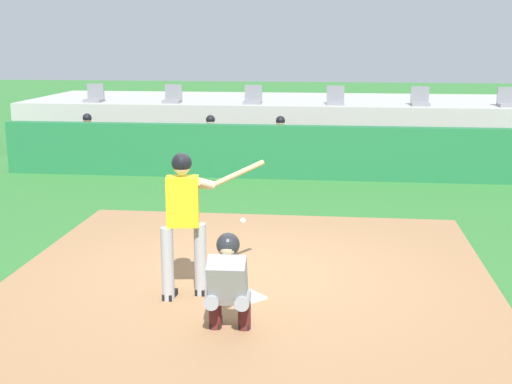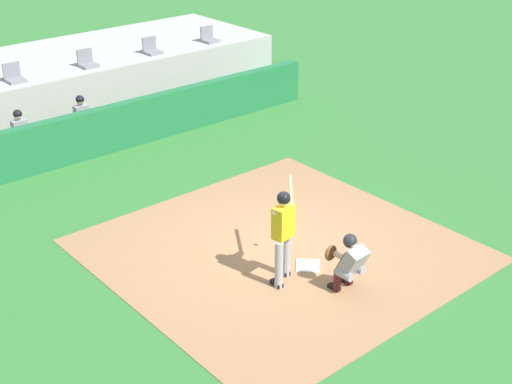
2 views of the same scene
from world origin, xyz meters
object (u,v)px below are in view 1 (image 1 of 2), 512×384
(home_plate, at_px, (242,297))
(dugout_player_1, at_px, (210,142))
(stadium_seat_4, at_px, (420,100))
(stadium_seat_5, at_px, (507,101))
(dugout_player_2, at_px, (280,143))
(dugout_player_0, at_px, (87,140))
(stadium_seat_3, at_px, (335,99))
(stadium_seat_1, at_px, (173,98))
(stadium_seat_2, at_px, (253,98))
(stadium_seat_0, at_px, (94,97))
(batter_at_plate, at_px, (185,216))
(catcher_crouched, at_px, (228,280))

(home_plate, distance_m, dugout_player_1, 8.38)
(stadium_seat_4, distance_m, stadium_seat_5, 2.17)
(dugout_player_1, relative_size, dugout_player_2, 1.00)
(dugout_player_0, distance_m, dugout_player_2, 4.74)
(dugout_player_1, xyz_separation_m, stadium_seat_5, (7.30, 2.03, 0.86))
(dugout_player_2, relative_size, stadium_seat_4, 2.71)
(dugout_player_2, bearing_deg, dugout_player_1, 180.00)
(stadium_seat_3, bearing_deg, stadium_seat_1, 180.00)
(stadium_seat_3, bearing_deg, stadium_seat_2, 180.00)
(stadium_seat_0, xyz_separation_m, stadium_seat_2, (4.33, 0.00, 0.00))
(dugout_player_0, distance_m, stadium_seat_5, 10.59)
(dugout_player_0, relative_size, stadium_seat_2, 2.71)
(batter_at_plate, distance_m, dugout_player_1, 8.27)
(dugout_player_1, bearing_deg, catcher_crouched, -78.47)
(dugout_player_2, height_order, stadium_seat_2, stadium_seat_2)
(stadium_seat_4, height_order, stadium_seat_5, same)
(home_plate, height_order, stadium_seat_4, stadium_seat_4)
(dugout_player_2, distance_m, stadium_seat_4, 4.09)
(dugout_player_2, bearing_deg, stadium_seat_0, 158.70)
(stadium_seat_1, height_order, stadium_seat_4, same)
(dugout_player_0, bearing_deg, stadium_seat_3, 18.66)
(batter_at_plate, relative_size, stadium_seat_1, 3.76)
(batter_at_plate, relative_size, stadium_seat_5, 3.76)
(dugout_player_1, relative_size, stadium_seat_2, 2.71)
(dugout_player_1, xyz_separation_m, stadium_seat_4, (5.13, 2.03, 0.86))
(home_plate, bearing_deg, stadium_seat_5, 61.98)
(stadium_seat_1, distance_m, stadium_seat_3, 4.33)
(dugout_player_1, distance_m, stadium_seat_3, 3.70)
(stadium_seat_1, height_order, stadium_seat_5, same)
(home_plate, height_order, catcher_crouched, catcher_crouched)
(stadium_seat_5, bearing_deg, stadium_seat_0, 180.00)
(dugout_player_2, distance_m, stadium_seat_5, 6.03)
(stadium_seat_2, height_order, stadium_seat_4, same)
(dugout_player_1, relative_size, stadium_seat_3, 2.71)
(catcher_crouched, relative_size, dugout_player_2, 1.50)
(home_plate, height_order, dugout_player_0, dugout_player_0)
(home_plate, xyz_separation_m, dugout_player_2, (-0.20, 8.14, 0.65))
(stadium_seat_3, bearing_deg, dugout_player_1, -145.52)
(dugout_player_0, distance_m, stadium_seat_2, 4.44)
(batter_at_plate, distance_m, stadium_seat_0, 11.27)
(dugout_player_1, bearing_deg, batter_at_plate, -81.63)
(home_plate, distance_m, stadium_seat_3, 10.35)
(stadium_seat_2, relative_size, stadium_seat_5, 1.00)
(batter_at_plate, relative_size, stadium_seat_2, 3.76)
(catcher_crouched, bearing_deg, stadium_seat_5, 64.07)
(stadium_seat_1, bearing_deg, stadium_seat_0, 180.00)
(home_plate, distance_m, stadium_seat_2, 10.35)
(batter_at_plate, bearing_deg, dugout_player_0, 117.54)
(stadium_seat_5, bearing_deg, dugout_player_2, -160.08)
(dugout_player_1, xyz_separation_m, stadium_seat_0, (-3.54, 2.03, 0.86))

